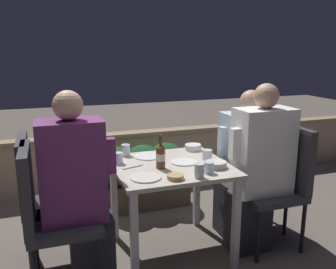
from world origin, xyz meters
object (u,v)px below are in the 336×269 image
object	(u,v)px
chair_right_far	(266,165)
person_blue_shirt	(244,163)
beer_bottle	(161,156)
chair_right_near	(280,176)
person_purple_stripe	(78,191)
person_white_polo	(258,169)
chair_left_far	(41,192)
chair_left_near	(46,207)

from	to	relation	value
chair_right_far	person_blue_shirt	distance (m)	0.22
chair_right_far	beer_bottle	bearing A→B (deg)	-169.53
chair_right_near	person_blue_shirt	size ratio (longest dim) A/B	0.79
person_purple_stripe	person_blue_shirt	bearing A→B (deg)	11.15
person_white_polo	chair_right_far	size ratio (longest dim) A/B	1.35
person_purple_stripe	chair_left_far	xyz separation A→B (m)	(-0.24, 0.27, -0.09)
chair_right_near	chair_right_far	xyz separation A→B (m)	(0.05, 0.28, 0.00)
person_purple_stripe	person_white_polo	bearing A→B (deg)	-0.08
beer_bottle	person_white_polo	bearing A→B (deg)	-6.69
person_purple_stripe	person_white_polo	xyz separation A→B (m)	(1.38, -0.00, -0.00)
person_blue_shirt	beer_bottle	distance (m)	0.87
chair_left_far	person_purple_stripe	bearing A→B (deg)	-48.59
chair_left_far	chair_right_far	world-z (taller)	same
chair_left_far	beer_bottle	world-z (taller)	chair_left_far
chair_left_near	person_blue_shirt	size ratio (longest dim) A/B	0.79
chair_right_near	beer_bottle	world-z (taller)	chair_right_near
chair_left_near	person_white_polo	world-z (taller)	person_white_polo
chair_right_far	beer_bottle	world-z (taller)	chair_right_far
chair_left_near	chair_left_far	distance (m)	0.28
chair_right_near	person_blue_shirt	xyz separation A→B (m)	(-0.17, 0.28, 0.04)
chair_right_near	beer_bottle	bearing A→B (deg)	174.74
chair_left_far	beer_bottle	size ratio (longest dim) A/B	3.96
person_purple_stripe	chair_right_near	world-z (taller)	person_purple_stripe
chair_left_near	chair_right_far	distance (m)	1.88
person_white_polo	chair_left_near	bearing A→B (deg)	179.93
person_white_polo	beer_bottle	bearing A→B (deg)	173.31
person_white_polo	person_blue_shirt	distance (m)	0.29
person_white_polo	beer_bottle	size ratio (longest dim) A/B	5.32
beer_bottle	chair_right_near	bearing A→B (deg)	-5.26
chair_left_near	beer_bottle	size ratio (longest dim) A/B	3.96
chair_left_near	person_white_polo	size ratio (longest dim) A/B	0.74
person_purple_stripe	chair_right_near	xyz separation A→B (m)	(1.59, -0.00, -0.09)
chair_left_near	person_blue_shirt	bearing A→B (deg)	9.73
chair_left_near	person_blue_shirt	world-z (taller)	person_blue_shirt
beer_bottle	chair_right_far	bearing A→B (deg)	10.47
person_purple_stripe	chair_right_far	distance (m)	1.67
chair_left_far	person_blue_shirt	bearing A→B (deg)	0.21
chair_right_near	beer_bottle	distance (m)	1.02
chair_left_far	beer_bottle	bearing A→B (deg)	-12.39
person_white_polo	beer_bottle	xyz separation A→B (m)	(-0.78, 0.09, 0.16)
chair_left_near	chair_right_near	world-z (taller)	same
person_blue_shirt	chair_left_near	bearing A→B (deg)	-170.27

